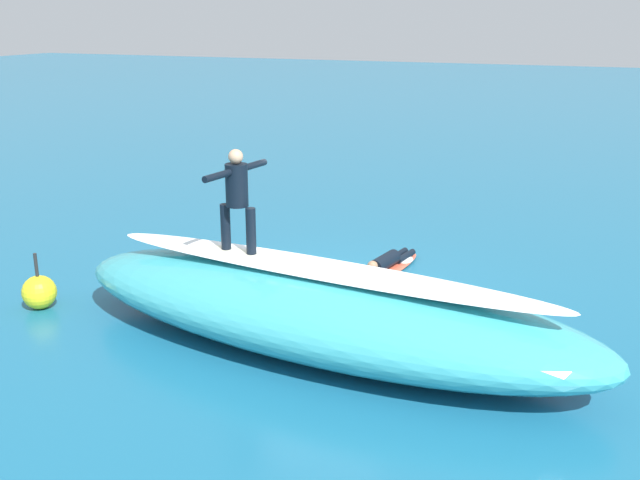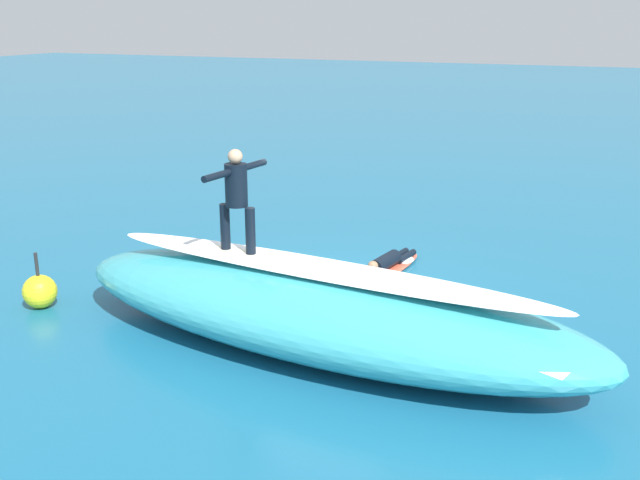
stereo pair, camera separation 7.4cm
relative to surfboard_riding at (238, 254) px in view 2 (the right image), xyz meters
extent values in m
plane|color=#196084|center=(-0.68, -1.90, -1.20)|extent=(120.00, 120.00, 0.00)
ellipsoid|color=teal|center=(-1.32, 0.13, -0.62)|extent=(8.30, 3.22, 1.16)
ellipsoid|color=white|center=(-1.32, 0.13, 0.00)|extent=(6.93, 1.53, 0.08)
ellipsoid|color=#EAE5C6|center=(0.00, 0.00, 0.00)|extent=(2.02, 0.72, 0.08)
cylinder|color=black|center=(0.22, -0.03, 0.38)|extent=(0.14, 0.14, 0.67)
cylinder|color=black|center=(-0.22, 0.03, 0.38)|extent=(0.14, 0.14, 0.67)
cylinder|color=black|center=(0.00, 0.00, 1.02)|extent=(0.36, 0.36, 0.61)
sphere|color=tan|center=(0.00, 0.00, 1.43)|extent=(0.21, 0.21, 0.21)
cylinder|color=black|center=(0.06, 0.43, 1.23)|extent=(0.17, 0.55, 0.10)
cylinder|color=black|center=(-0.06, -0.43, 1.23)|extent=(0.17, 0.55, 0.10)
ellipsoid|color=#E0563D|center=(-1.20, -3.23, -1.15)|extent=(0.89, 2.54, 0.09)
cylinder|color=black|center=(-1.20, -3.23, -0.98)|extent=(0.39, 0.80, 0.27)
sphere|color=#936B4C|center=(-1.12, -2.77, -0.92)|extent=(0.19, 0.19, 0.19)
cylinder|color=black|center=(-1.23, -3.93, -1.05)|extent=(0.22, 0.65, 0.12)
cylinder|color=black|center=(-1.39, -3.90, -1.05)|extent=(0.22, 0.65, 0.12)
sphere|color=yellow|center=(3.39, 0.48, -0.93)|extent=(0.54, 0.54, 0.54)
cylinder|color=#262626|center=(3.39, 0.48, -0.46)|extent=(0.05, 0.05, 0.38)
ellipsoid|color=white|center=(-1.23, -3.90, -1.13)|extent=(0.83, 0.82, 0.13)
ellipsoid|color=white|center=(2.80, -1.97, -1.11)|extent=(0.97, 0.91, 0.17)
ellipsoid|color=white|center=(1.16, -1.34, -1.14)|extent=(0.47, 0.67, 0.12)
camera|label=1|loc=(-5.01, 8.95, 3.34)|focal=41.64mm
camera|label=2|loc=(-5.08, 8.93, 3.34)|focal=41.64mm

